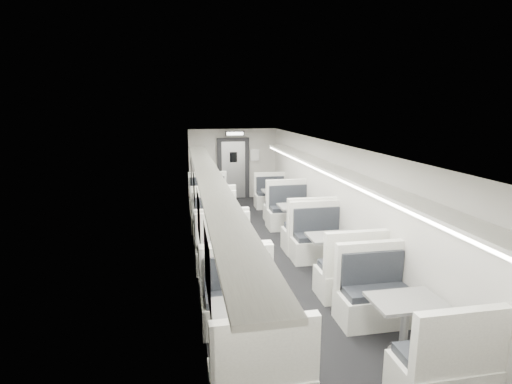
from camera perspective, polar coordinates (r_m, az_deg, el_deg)
name	(u,v)px	position (r m, az deg, el deg)	size (l,w,h in m)	color
room	(272,206)	(8.00, 2.24, -2.05)	(3.24, 12.24, 2.64)	black
booth_left_a	(210,207)	(11.16, -6.52, -2.16)	(1.13, 2.30, 1.23)	white
booth_left_b	(218,234)	(8.91, -5.39, -6.05)	(1.06, 2.15, 1.15)	white
booth_left_c	(228,266)	(7.18, -4.00, -10.53)	(1.09, 2.22, 1.19)	white
booth_left_d	(248,333)	(5.28, -1.11, -19.52)	(1.09, 2.21, 1.18)	white
booth_right_a	(276,201)	(11.95, 2.92, -1.35)	(1.01, 2.04, 1.09)	white
booth_right_b	(299,221)	(9.77, 6.10, -4.19)	(1.16, 2.35, 1.26)	white
booth_right_c	(332,255)	(7.77, 10.87, -8.85)	(1.12, 2.28, 1.22)	white
booth_right_d	(404,326)	(5.74, 20.43, -17.55)	(1.09, 2.22, 1.19)	white
passenger	(214,202)	(10.51, -5.99, -1.40)	(0.51, 0.34, 1.41)	black
window_a	(191,173)	(11.11, -9.21, 2.65)	(0.02, 1.18, 0.84)	black
window_b	(194,190)	(8.94, -8.82, 0.34)	(0.02, 1.18, 0.84)	black
window_c	(199,216)	(6.81, -8.18, -3.43)	(0.02, 1.18, 0.84)	black
window_d	(207,267)	(4.73, -6.95, -10.57)	(0.02, 1.18, 0.84)	black
luggage_rack_left	(209,176)	(7.38, -6.67, 2.35)	(0.46, 10.40, 0.09)	white
luggage_rack_right	(338,172)	(7.94, 11.57, 2.88)	(0.46, 10.40, 0.09)	white
vestibule_door	(233,169)	(13.76, -3.25, 3.32)	(1.10, 0.13, 2.10)	black
exit_sign	(235,133)	(13.14, -3.04, 8.35)	(0.62, 0.12, 0.16)	black
wall_notice	(255,155)	(13.80, -0.17, 5.30)	(0.32, 0.02, 0.40)	white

